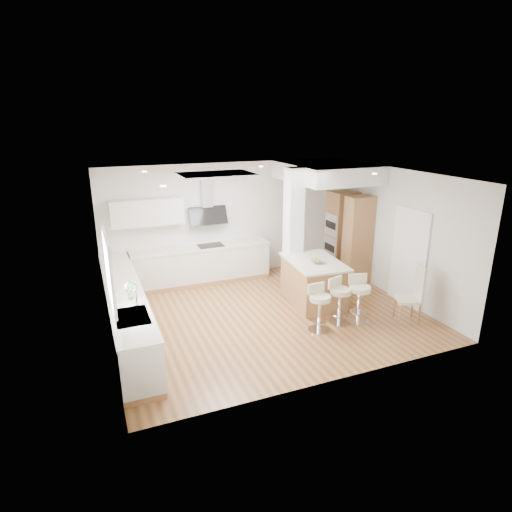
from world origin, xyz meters
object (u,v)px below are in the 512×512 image
bar_stool_a (319,305)px  bar_stool_c (359,296)px  peninsula (313,281)px  dining_chair (414,292)px  bar_stool_b (339,299)px

bar_stool_a → bar_stool_c: bar_stool_c is taller
peninsula → dining_chair: size_ratio=1.43×
dining_chair → bar_stool_a: bearing=-169.3°
bar_stool_b → dining_chair: bearing=-37.8°
bar_stool_b → bar_stool_c: bearing=-29.6°
peninsula → bar_stool_c: 1.19m
peninsula → bar_stool_c: size_ratio=1.75×
bar_stool_a → bar_stool_b: bar_stool_b is taller
bar_stool_a → bar_stool_c: (0.90, 0.04, 0.02)m
peninsula → dining_chair: (1.33, -1.53, 0.14)m
bar_stool_c → peninsula: bearing=122.3°
bar_stool_c → dining_chair: dining_chair is taller
peninsula → bar_stool_b: peninsula is taller
bar_stool_b → dining_chair: size_ratio=0.79×
bar_stool_a → bar_stool_b: (0.51, 0.12, 0.00)m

